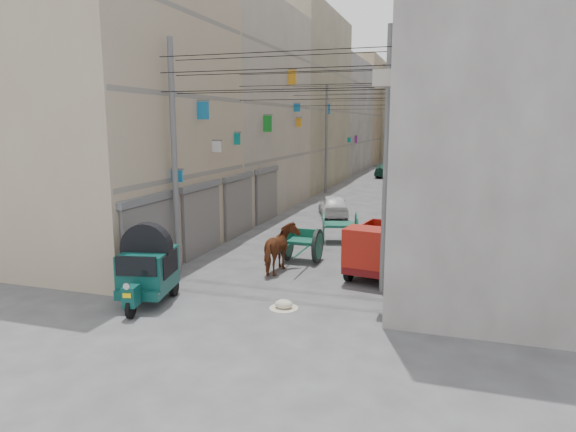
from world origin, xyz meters
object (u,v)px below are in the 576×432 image
at_px(tonga_cart, 302,244).
at_px(horse, 281,249).
at_px(distant_car_white, 333,205).
at_px(mini_truck, 375,252).
at_px(second_cart, 340,226).
at_px(feed_sack, 284,304).
at_px(distant_car_grey, 404,181).
at_px(distant_car_green, 389,170).
at_px(auto_rickshaw, 148,267).

height_order(tonga_cart, horse, horse).
bearing_deg(tonga_cart, horse, -100.01).
distance_m(tonga_cart, distant_car_white, 9.86).
height_order(mini_truck, horse, mini_truck).
distance_m(second_cart, horse, 5.32).
bearing_deg(horse, mini_truck, -174.74).
bearing_deg(feed_sack, distant_car_white, 97.56).
relative_size(tonga_cart, horse, 1.43).
height_order(second_cart, feed_sack, second_cart).
height_order(distant_car_grey, distant_car_green, distant_car_green).
xyz_separation_m(feed_sack, horse, (-1.23, 3.40, 0.71)).
bearing_deg(distant_car_white, horse, 74.78).
bearing_deg(second_cart, feed_sack, -103.11).
xyz_separation_m(auto_rickshaw, second_cart, (3.71, 9.32, -0.34)).
bearing_deg(mini_truck, distant_car_white, 118.64).
height_order(mini_truck, distant_car_grey, mini_truck).
xyz_separation_m(auto_rickshaw, distant_car_grey, (4.59, 30.26, -0.52)).
bearing_deg(tonga_cart, second_cart, 79.54).
xyz_separation_m(mini_truck, distant_car_green, (-3.63, 33.94, -0.24)).
bearing_deg(mini_truck, horse, -165.27).
distance_m(auto_rickshaw, feed_sack, 4.12).
bearing_deg(distant_car_white, auto_rickshaw, 63.82).
distance_m(auto_rickshaw, mini_truck, 7.42).
bearing_deg(mini_truck, feed_sack, -109.24).
relative_size(auto_rickshaw, distant_car_grey, 0.80).
relative_size(horse, distant_car_green, 0.44).
bearing_deg(distant_car_green, horse, 101.62).
height_order(auto_rickshaw, mini_truck, mini_truck).
bearing_deg(distant_car_grey, feed_sack, -77.99).
bearing_deg(feed_sack, auto_rickshaw, -170.02).
bearing_deg(auto_rickshaw, distant_car_white, 70.95).
xyz_separation_m(auto_rickshaw, tonga_cart, (3.02, 5.74, -0.39)).
distance_m(distant_car_grey, distant_car_green, 8.41).
bearing_deg(second_cart, distant_car_white, 90.80).
height_order(auto_rickshaw, tonga_cart, auto_rickshaw).
relative_size(feed_sack, distant_car_white, 0.14).
relative_size(tonga_cart, second_cart, 1.57).
bearing_deg(distant_car_white, tonga_cart, 77.15).
distance_m(tonga_cart, second_cart, 3.64).
bearing_deg(second_cart, distant_car_grey, 72.89).
bearing_deg(feed_sack, distant_car_grey, 88.78).
bearing_deg(tonga_cart, mini_truck, -23.80).
xyz_separation_m(horse, distant_car_white, (-0.74, 11.45, -0.22)).
relative_size(auto_rickshaw, tonga_cart, 0.93).
height_order(second_cart, distant_car_grey, second_cart).
xyz_separation_m(auto_rickshaw, distant_car_white, (1.98, 15.55, -0.44)).
bearing_deg(distant_car_grey, horse, -80.84).
xyz_separation_m(auto_rickshaw, distant_car_green, (2.32, 38.36, -0.41)).
height_order(auto_rickshaw, horse, auto_rickshaw).
bearing_deg(distant_car_grey, distant_car_green, 118.84).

